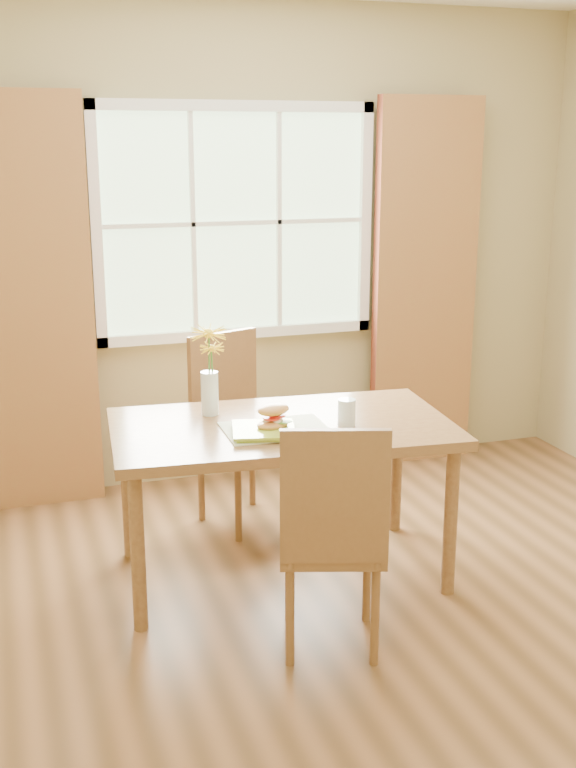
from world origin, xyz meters
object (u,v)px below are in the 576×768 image
(croissant_sandwich, at_px, (273,417))
(flower_vase, at_px, (209,362))
(chair_far, at_px, (235,420))
(dining_table, at_px, (282,440))
(chair_near, at_px, (332,530))
(water_glass, at_px, (347,413))

(croissant_sandwich, distance_m, flower_vase, 0.44)
(chair_far, bearing_deg, dining_table, -107.93)
(chair_far, relative_size, flower_vase, 2.40)
(dining_table, bearing_deg, croissant_sandwich, -118.30)
(chair_near, bearing_deg, chair_far, 107.96)
(croissant_sandwich, bearing_deg, chair_near, -100.08)
(chair_far, xyz_separation_m, flower_vase, (-0.24, -0.47, 0.44))
(chair_near, xyz_separation_m, water_glass, (0.29, 0.59, 0.26))
(dining_table, xyz_separation_m, flower_vase, (-0.27, 0.24, 0.32))
(chair_near, relative_size, chair_far, 0.97)
(chair_far, relative_size, croissant_sandwich, 5.78)
(chair_far, height_order, flower_vase, flower_vase)
(flower_vase, bearing_deg, croissant_sandwich, -61.32)
(dining_table, distance_m, flower_vase, 0.48)
(flower_vase, bearing_deg, dining_table, -41.28)
(chair_near, xyz_separation_m, croissant_sandwich, (-0.05, 0.58, 0.28))
(dining_table, relative_size, water_glass, 13.21)
(dining_table, height_order, croissant_sandwich, croissant_sandwich)
(chair_far, distance_m, flower_vase, 0.68)
(dining_table, height_order, chair_far, chair_far)
(dining_table, xyz_separation_m, water_glass, (0.26, -0.11, 0.13))
(chair_near, bearing_deg, dining_table, 105.69)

